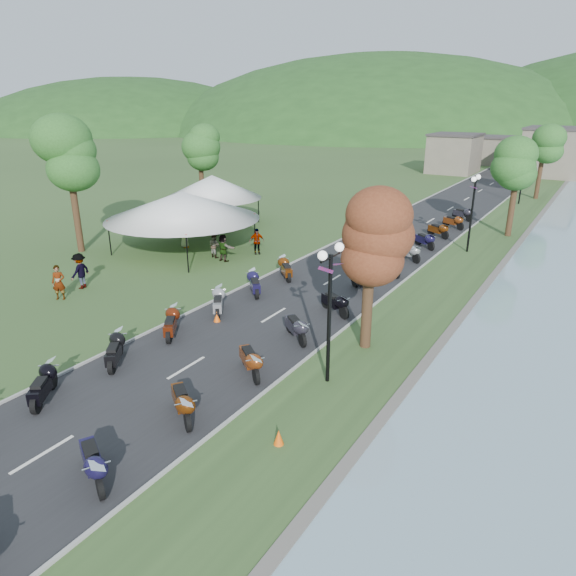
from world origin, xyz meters
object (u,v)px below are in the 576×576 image
Objects in this scene: pedestrian_a at (61,299)px; pedestrian_c at (82,288)px; pedestrian_b at (215,257)px; vendor_tent_main at (183,222)px.

pedestrian_c reaches higher than pedestrian_a.
pedestrian_b is (1.84, 10.01, 0.00)m from pedestrian_a.
vendor_tent_main is 4.40× the size of pedestrian_b.
vendor_tent_main is at bearing 56.97° from pedestrian_a.
pedestrian_a is at bearing -85.32° from vendor_tent_main.
pedestrian_a is 0.93× the size of pedestrian_c.
vendor_tent_main is 8.71m from pedestrian_c.
pedestrian_b is 8.68m from pedestrian_c.
vendor_tent_main is 3.48× the size of pedestrian_c.
pedestrian_a reaches higher than pedestrian_b.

